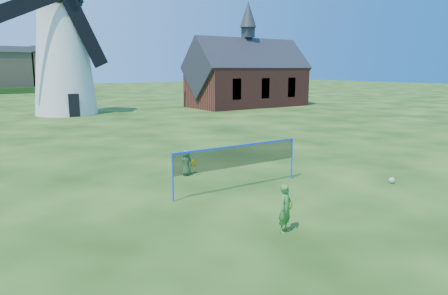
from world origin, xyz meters
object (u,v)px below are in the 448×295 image
chapel (248,78)px  badminton_net (238,157)px  windmill (63,50)px  player_girl (286,209)px  play_ball (392,180)px  player_boy (187,163)px

chapel → badminton_net: size_ratio=2.62×
windmill → player_girl: 32.39m
windmill → play_ball: windmill is taller
player_girl → player_boy: bearing=63.0°
chapel → player_girl: bearing=-125.4°
player_girl → play_ball: (6.31, 1.24, -0.52)m
player_boy → chapel: bearing=-127.2°
windmill → badminton_net: (-0.88, -28.13, -4.60)m
chapel → player_boy: (-20.17, -22.88, -2.66)m
windmill → chapel: 19.06m
badminton_net → chapel: bearing=52.5°
chapel → badminton_net: 32.21m
chapel → player_boy: size_ratio=13.41×
windmill → badminton_net: size_ratio=3.35×
chapel → badminton_net: chapel is taller
badminton_net → player_girl: (-1.24, -3.78, -0.51)m
player_boy → play_ball: bearing=141.8°
badminton_net → play_ball: bearing=-26.7°
player_girl → play_ball: player_girl is taller
player_boy → windmill: bearing=-89.1°
chapel → badminton_net: bearing=-127.5°
badminton_net → windmill: bearing=88.2°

